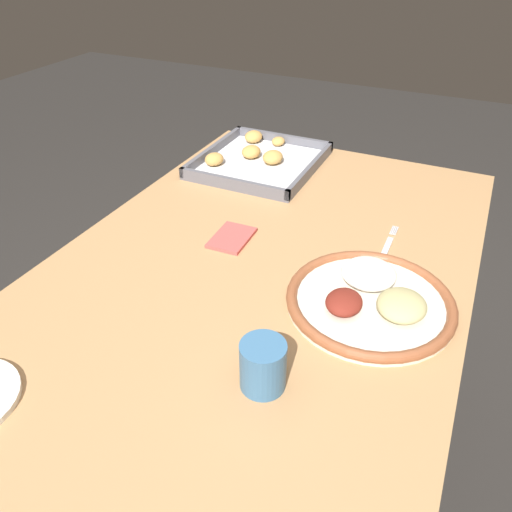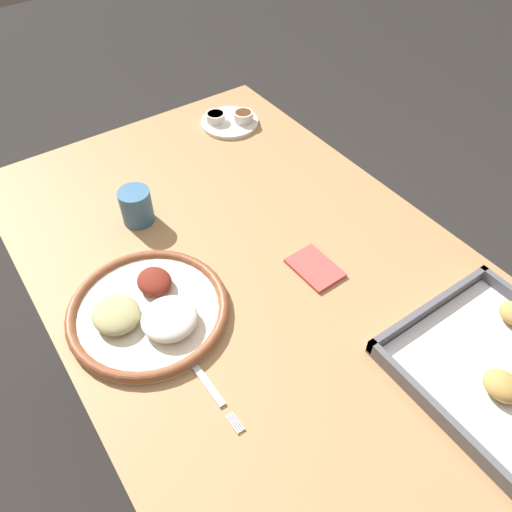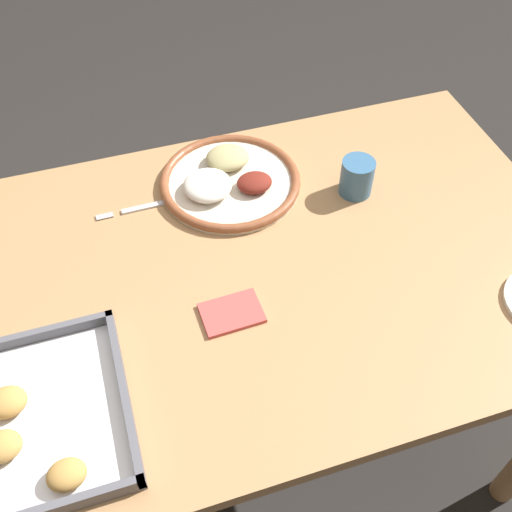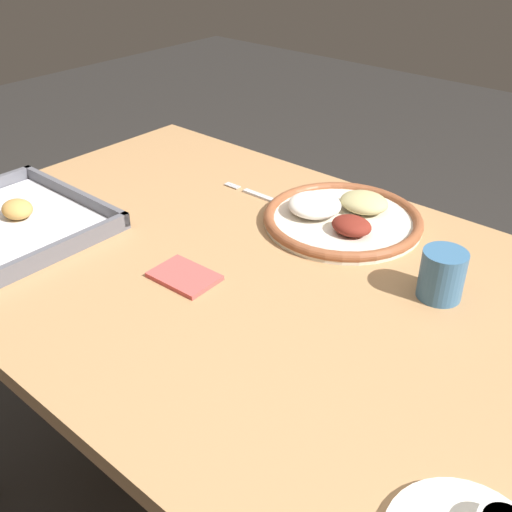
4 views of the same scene
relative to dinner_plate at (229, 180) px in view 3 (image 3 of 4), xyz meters
The scene contains 7 objects.
ground_plane 0.82m from the dinner_plate, 85.17° to the left, with size 8.00×8.00×0.00m, color #282623.
dining_table 0.27m from the dinner_plate, 85.17° to the left, with size 1.28×0.80×0.77m.
dinner_plate is the anchor object (origin of this frame).
fork 0.18m from the dinner_plate, ahead, with size 0.20×0.02×0.00m.
baking_tray 0.64m from the dinner_plate, 43.13° to the left, with size 0.34×0.31×0.04m.
drinking_cup 0.27m from the dinner_plate, 158.20° to the left, with size 0.07×0.07×0.08m.
napkin 0.34m from the dinner_plate, 74.94° to the left, with size 0.11×0.08×0.01m.
Camera 3 is at (0.21, 0.69, 1.64)m, focal length 42.00 mm.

